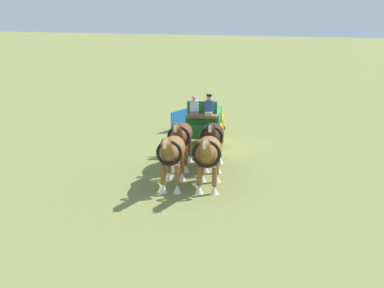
# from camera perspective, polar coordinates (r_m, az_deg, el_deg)

# --- Properties ---
(ground_plane) EXTENTS (220.00, 220.00, 0.00)m
(ground_plane) POSITION_cam_1_polar(r_m,az_deg,el_deg) (25.95, 1.30, -0.27)
(ground_plane) COLOR olive
(show_wagon) EXTENTS (5.73, 2.63, 2.77)m
(show_wagon) POSITION_cam_1_polar(r_m,az_deg,el_deg) (25.50, 1.28, 2.32)
(show_wagon) COLOR #236B2D
(show_wagon) RESTS_ON ground
(draft_horse_rear_near) EXTENTS (3.02, 1.39, 2.23)m
(draft_horse_rear_near) POSITION_cam_1_polar(r_m,az_deg,el_deg) (22.01, 2.21, 0.77)
(draft_horse_rear_near) COLOR #331E14
(draft_horse_rear_near) RESTS_ON ground
(draft_horse_rear_off) EXTENTS (3.14, 1.42, 2.21)m
(draft_horse_rear_off) POSITION_cam_1_polar(r_m,az_deg,el_deg) (22.14, -1.15, 0.82)
(draft_horse_rear_off) COLOR brown
(draft_horse_rear_off) RESTS_ON ground
(draft_horse_lead_near) EXTENTS (2.97, 1.47, 2.24)m
(draft_horse_lead_near) POSITION_cam_1_polar(r_m,az_deg,el_deg) (19.51, 1.71, -0.93)
(draft_horse_lead_near) COLOR brown
(draft_horse_lead_near) RESTS_ON ground
(draft_horse_lead_off) EXTENTS (3.08, 1.41, 2.24)m
(draft_horse_lead_off) POSITION_cam_1_polar(r_m,az_deg,el_deg) (19.63, -2.08, -0.82)
(draft_horse_lead_off) COLOR brown
(draft_horse_lead_off) RESTS_ON ground
(sponsor_banner) EXTENTS (3.16, 0.66, 1.10)m
(sponsor_banner) POSITION_cam_1_polar(r_m,az_deg,el_deg) (30.03, -0.47, 2.77)
(sponsor_banner) COLOR #1959B2
(sponsor_banner) RESTS_ON ground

